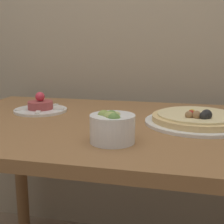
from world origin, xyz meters
TOP-DOWN VIEW (x-y plane):
  - dining_table at (0.00, 0.40)m, footprint 1.27×0.79m
  - pizza_plate at (0.26, 0.43)m, footprint 0.34×0.34m
  - tartare_plate at (-0.33, 0.49)m, footprint 0.20×0.20m
  - small_bowl at (0.03, 0.18)m, footprint 0.12×0.12m

SIDE VIEW (x-z plane):
  - dining_table at x=0.00m, z-range 0.26..0.99m
  - tartare_plate at x=-0.33m, z-range 0.70..0.78m
  - pizza_plate at x=0.26m, z-range 0.71..0.77m
  - small_bowl at x=0.03m, z-range 0.72..0.81m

